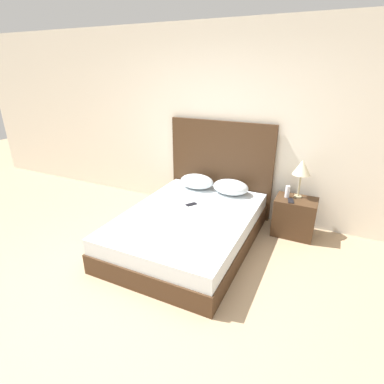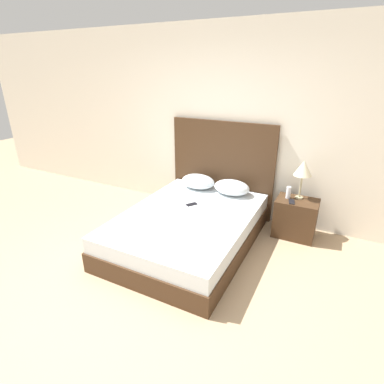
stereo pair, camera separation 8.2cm
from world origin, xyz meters
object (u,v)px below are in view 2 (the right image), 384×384
table_lamp (303,169)px  phone_on_nightstand (292,202)px  phone_on_bed (192,204)px  bed (188,229)px  nightstand (295,218)px

table_lamp → phone_on_nightstand: size_ratio=3.19×
phone_on_bed → table_lamp: table_lamp is taller
bed → phone_on_nightstand: size_ratio=13.10×
bed → phone_on_bed: (-0.08, 0.25, 0.22)m
bed → nightstand: (1.18, 0.83, 0.05)m
table_lamp → bed: bearing=-142.4°
phone_on_bed → table_lamp: size_ratio=0.32×
bed → phone_on_bed: 0.34m
table_lamp → nightstand: bearing=-90.0°
phone_on_bed → phone_on_nightstand: size_ratio=1.01×
phone_on_bed → phone_on_nightstand: (1.19, 0.48, 0.09)m
bed → table_lamp: (1.18, 0.90, 0.71)m
phone_on_nightstand → bed: bearing=-146.7°
bed → table_lamp: table_lamp is taller
bed → nightstand: nightstand is taller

